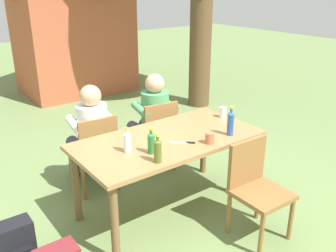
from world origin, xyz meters
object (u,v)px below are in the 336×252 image
(brick_kiosk, at_px, (73,21))
(person_in_plaid_shirt, at_px, (90,131))
(cup_terracotta, at_px, (210,138))
(person_in_white_shirt, at_px, (151,116))
(cup_glass, at_px, (223,112))
(chair_far_right, at_px, (156,132))
(chair_far_left, at_px, (95,149))
(table_knife, at_px, (184,142))
(bottle_clear, at_px, (127,142))
(bottle_olive, at_px, (158,150))
(backpack_by_far_side, at_px, (14,246))
(bottle_green, at_px, (151,142))
(chair_near_right, at_px, (255,184))
(dining_table, at_px, (168,147))
(bottle_blue, at_px, (231,123))

(brick_kiosk, bearing_deg, person_in_plaid_shirt, -111.67)
(cup_terracotta, bearing_deg, person_in_white_shirt, 81.89)
(person_in_white_shirt, height_order, cup_glass, person_in_white_shirt)
(chair_far_right, height_order, chair_far_left, same)
(chair_far_left, distance_m, brick_kiosk, 4.19)
(person_in_plaid_shirt, bearing_deg, table_knife, -66.87)
(chair_far_right, bearing_deg, bottle_clear, -137.20)
(bottle_olive, bearing_deg, backpack_by_far_side, 158.54)
(person_in_white_shirt, relative_size, bottle_green, 5.09)
(chair_far_right, distance_m, table_knife, 1.03)
(person_in_plaid_shirt, bearing_deg, chair_near_right, -63.75)
(cup_glass, distance_m, cup_terracotta, 0.71)
(chair_far_left, relative_size, person_in_white_shirt, 0.74)
(chair_far_right, xyz_separation_m, bottle_clear, (-0.85, -0.78, 0.38))
(chair_far_left, xyz_separation_m, bottle_clear, (-0.06, -0.78, 0.38))
(person_in_plaid_shirt, height_order, brick_kiosk, brick_kiosk)
(dining_table, xyz_separation_m, person_in_white_shirt, (0.39, 0.86, -0.03))
(person_in_white_shirt, height_order, person_in_plaid_shirt, same)
(person_in_white_shirt, xyz_separation_m, bottle_clear, (-0.85, -0.89, 0.22))
(chair_near_right, height_order, backpack_by_far_side, chair_near_right)
(bottle_clear, height_order, brick_kiosk, brick_kiosk)
(bottle_green, bearing_deg, person_in_white_shirt, 55.77)
(table_knife, bearing_deg, bottle_clear, 164.27)
(person_in_white_shirt, relative_size, cup_glass, 10.01)
(chair_far_right, height_order, bottle_green, bottle_green)
(person_in_white_shirt, xyz_separation_m, cup_glass, (0.41, -0.76, 0.18))
(bottle_olive, relative_size, cup_terracotta, 2.39)
(bottle_green, bearing_deg, chair_far_left, 95.64)
(table_knife, bearing_deg, backpack_by_far_side, 169.99)
(bottle_green, bearing_deg, backpack_by_far_side, 167.07)
(bottle_blue, distance_m, table_knife, 0.50)
(chair_far_right, height_order, backpack_by_far_side, chair_far_right)
(chair_far_right, bearing_deg, chair_near_right, -89.59)
(dining_table, bearing_deg, backpack_by_far_side, 176.56)
(chair_far_left, height_order, bottle_olive, bottle_olive)
(dining_table, bearing_deg, chair_far_left, 118.15)
(person_in_white_shirt, bearing_deg, bottle_clear, -133.75)
(bottle_clear, distance_m, bottle_olive, 0.32)
(bottle_blue, distance_m, cup_glass, 0.49)
(bottle_olive, distance_m, backpack_by_far_side, 1.37)
(dining_table, xyz_separation_m, bottle_green, (-0.31, -0.18, 0.19))
(cup_terracotta, bearing_deg, cup_glass, 35.93)
(person_in_white_shirt, relative_size, bottle_clear, 5.22)
(person_in_plaid_shirt, xyz_separation_m, cup_glass, (1.20, -0.76, 0.18))
(bottle_clear, height_order, table_knife, bottle_clear)
(bottle_blue, bearing_deg, table_knife, 166.22)
(chair_far_right, distance_m, brick_kiosk, 3.98)
(chair_far_left, relative_size, bottle_clear, 3.85)
(chair_far_right, bearing_deg, cup_terracotta, -98.48)
(chair_far_left, height_order, brick_kiosk, brick_kiosk)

